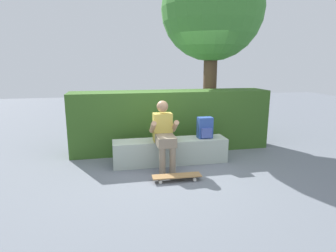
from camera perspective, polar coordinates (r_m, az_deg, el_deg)
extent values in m
plane|color=slate|center=(5.15, 1.27, -8.69)|extent=(24.00, 24.00, 0.00)
cube|color=#A9B6A7|center=(5.38, 0.48, -5.11)|extent=(2.16, 0.45, 0.46)
cube|color=gold|center=(5.16, -1.12, -0.24)|extent=(0.34, 0.22, 0.52)
sphere|color=tan|center=(5.09, -1.14, 3.99)|extent=(0.21, 0.21, 0.21)
cube|color=gray|center=(4.91, -0.45, -3.01)|extent=(0.32, 0.40, 0.17)
cylinder|color=gray|center=(4.85, -1.15, -7.14)|extent=(0.11, 0.11, 0.46)
cylinder|color=gray|center=(4.88, 0.94, -7.00)|extent=(0.11, 0.11, 0.46)
cylinder|color=tan|center=(4.99, -3.09, -0.24)|extent=(0.09, 0.33, 0.27)
cylinder|color=tan|center=(5.06, 1.40, -0.04)|extent=(0.09, 0.33, 0.27)
cube|color=olive|center=(4.64, 1.79, -10.04)|extent=(0.80, 0.22, 0.02)
cylinder|color=silver|center=(4.79, 4.92, -10.03)|extent=(0.05, 0.03, 0.05)
cylinder|color=silver|center=(4.66, 5.41, -10.72)|extent=(0.05, 0.03, 0.05)
cylinder|color=silver|center=(4.69, -1.82, -10.53)|extent=(0.05, 0.03, 0.05)
cylinder|color=silver|center=(4.55, -1.54, -11.26)|extent=(0.05, 0.03, 0.05)
cube|color=#2D4C99|center=(5.45, 7.46, -0.31)|extent=(0.28, 0.18, 0.40)
cube|color=#4153A3|center=(5.36, 7.83, -1.41)|extent=(0.20, 0.05, 0.18)
cube|color=#345B21|center=(6.16, 0.62, 1.13)|extent=(4.26, 0.72, 1.29)
cylinder|color=#473323|center=(6.88, 8.45, 7.97)|extent=(0.32, 0.32, 2.67)
sphere|color=#3D7F33|center=(6.96, 8.94, 22.40)|extent=(2.32, 2.32, 2.32)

